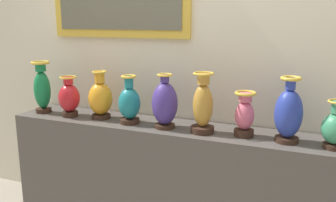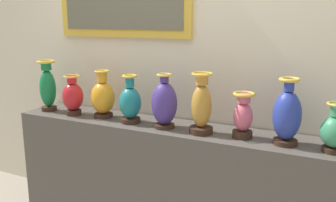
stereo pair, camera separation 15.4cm
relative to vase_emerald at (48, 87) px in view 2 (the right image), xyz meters
The scene contains 11 objects.
display_shelf 1.23m from the vase_emerald, ahead, with size 2.43×0.41×0.83m, color #4C4742.
back_wall 1.15m from the vase_emerald, 16.19° to the left, with size 4.40×0.14×2.68m.
vase_emerald is the anchor object (origin of this frame).
vase_crimson 0.28m from the vase_emerald, ahead, with size 0.16×0.16×0.31m.
vase_amber 0.53m from the vase_emerald, ahead, with size 0.18×0.18×0.36m.
vase_teal 0.79m from the vase_emerald, ahead, with size 0.16×0.16×0.35m.
vase_indigo 1.07m from the vase_emerald, ahead, with size 0.18×0.18×0.38m.
vase_ochre 1.34m from the vase_emerald, ahead, with size 0.16×0.16×0.40m.
vase_rose 1.61m from the vase_emerald, ahead, with size 0.14×0.14×0.29m.
vase_cobalt 1.88m from the vase_emerald, ahead, with size 0.17×0.17×0.41m.
vase_jade 2.14m from the vase_emerald, ahead, with size 0.16×0.16×0.29m.
Camera 2 is at (1.10, -2.24, 1.58)m, focal length 39.26 mm.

